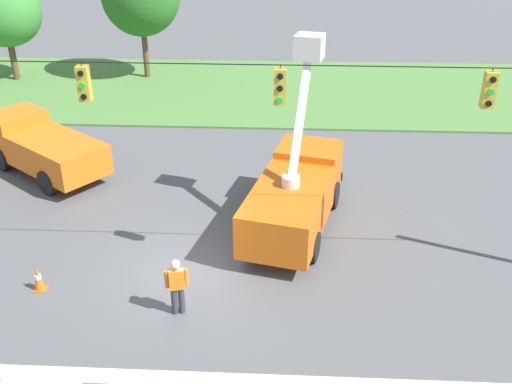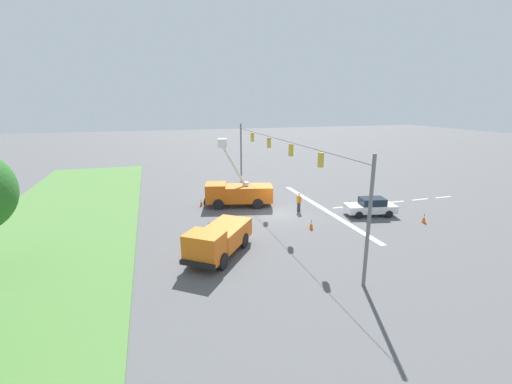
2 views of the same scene
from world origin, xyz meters
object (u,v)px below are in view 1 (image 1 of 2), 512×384
Objects in this scene: utility_truck_bucket_lift at (296,191)px; road_worker at (177,284)px; traffic_cone_mid_right at (38,278)px; traffic_cone_foreground_right at (321,177)px; tree_west at (5,13)px; utility_truck_support_near at (42,146)px.

utility_truck_bucket_lift is 5.91m from road_worker.
traffic_cone_mid_right is at bearing -152.03° from utility_truck_bucket_lift.
traffic_cone_mid_right is (-8.67, -7.39, 0.06)m from traffic_cone_foreground_right.
tree_west is at bearing 143.88° from traffic_cone_foreground_right.
utility_truck_bucket_lift is at bearing -107.52° from traffic_cone_foreground_right.
traffic_cone_foreground_right is (17.73, -12.94, -3.66)m from tree_west.
traffic_cone_foreground_right is at bearing -2.68° from utility_truck_support_near.
utility_truck_support_near reaches higher than traffic_cone_foreground_right.
utility_truck_bucket_lift is 11.03m from utility_truck_support_near.
utility_truck_support_near reaches higher than road_worker.
utility_truck_support_near is at bearing -62.88° from tree_west.
road_worker is 2.23× the size of traffic_cone_mid_right.
tree_west is 23.45m from utility_truck_bucket_lift.
utility_truck_bucket_lift is 8.57× the size of traffic_cone_mid_right.
tree_west reaches higher than road_worker.
road_worker reaches higher than traffic_cone_mid_right.
traffic_cone_mid_right is (-7.61, -4.04, -0.99)m from utility_truck_bucket_lift.
traffic_cone_mid_right is (9.06, -20.33, -3.60)m from tree_west.
utility_truck_bucket_lift reaches higher than road_worker.
utility_truck_bucket_lift is 3.84× the size of road_worker.
road_worker is 2.59× the size of traffic_cone_foreground_right.
tree_west is 14.23m from utility_truck_support_near.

